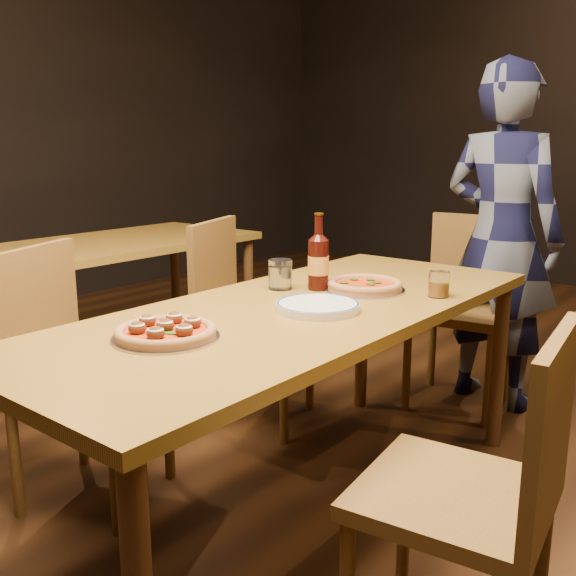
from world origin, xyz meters
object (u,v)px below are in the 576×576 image
Objects in this scene: chair_main_sw at (257,320)px; amber_glass at (439,284)px; chair_main_e at (453,492)px; chair_end at (461,310)px; table_main at (297,327)px; beer_bottle at (318,263)px; table_left at (81,258)px; water_glass at (280,274)px; chair_main_nw at (91,372)px; plate_stack at (318,307)px; pizza_margherita at (365,285)px; diner at (501,238)px; pizza_meatball at (166,331)px.

amber_glass is at bearing -115.47° from chair_main_sw.
chair_main_sw is at bearing -128.28° from chair_main_e.
table_main is at bearing -99.84° from chair_end.
chair_end is 3.55× the size of beer_bottle.
table_main is at bearing -10.01° from table_left.
table_main is 18.32× the size of water_glass.
amber_glass is at bearing -72.28° from chair_main_nw.
plate_stack is 0.98× the size of beer_bottle.
table_main is 1.26m from chair_end.
amber_glass is (0.27, -0.83, 0.31)m from chair_end.
chair_main_e is at bearing -13.80° from table_left.
water_glass reaches higher than pizza_margherita.
chair_end is at bearing 67.18° from diner.
chair_main_e is at bearing -74.95° from chair_end.
chair_main_e is 0.85m from pizza_meatball.
table_left is 7.46× the size of plate_stack.
water_glass is (0.42, 0.54, 0.32)m from chair_main_nw.
diner is (0.04, 1.43, 0.07)m from plate_stack.
pizza_margherita is 0.27m from amber_glass.
water_glass is (-0.21, 0.16, 0.13)m from table_main.
chair_main_nw is 1.04× the size of chair_main_e.
chair_main_e is (0.70, -0.29, -0.22)m from table_main.
pizza_margherita is 3.24× the size of amber_glass.
chair_main_sw is 10.85× the size of amber_glass.
pizza_meatball is (1.64, -0.81, 0.09)m from table_left.
chair_main_nw is at bearing 158.79° from chair_main_sw.
diner reaches higher than beer_bottle.
table_left is at bearing -159.79° from chair_end.
chair_main_sw is (-0.62, 0.49, -0.19)m from table_main.
chair_end is at bearing 108.11° from amber_glass.
beer_bottle reaches higher than pizza_margherita.
chair_main_nw is at bearing -120.61° from chair_end.
pizza_meatball is 0.76m from beer_bottle.
chair_main_nw is 0.86m from plate_stack.
chair_main_nw is at bearing -127.95° from water_glass.
chair_main_e reaches higher than pizza_margherita.
amber_glass is (2.00, 0.12, 0.12)m from table_left.
plate_stack is at bearing -2.60° from table_main.
chair_main_e is 3.45× the size of plate_stack.
chair_main_e reaches higher than pizza_meatball.
chair_end is 1.08m from beer_bottle.
pizza_meatball is at bearing -125.58° from chair_main_nw.
pizza_meatball is at bearing 91.12° from diner.
chair_main_e is at bearing -108.88° from chair_main_nw.
chair_main_nw is 1.99m from diner.
chair_main_sw is 3.34× the size of pizza_margherita.
table_main is 1.21× the size of diner.
chair_end is 1.16m from water_glass.
pizza_meatball is (0.57, -0.13, 0.29)m from chair_main_nw.
chair_end is (1.73, 0.95, -0.19)m from table_left.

